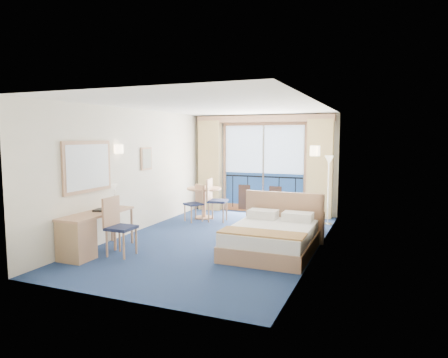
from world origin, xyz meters
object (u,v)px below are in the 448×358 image
Objects in this scene: bed at (272,237)px; desk at (81,235)px; floor_lamp at (329,173)px; round_table at (204,195)px; table_chair_b at (196,201)px; nightstand at (313,225)px; table_chair_a at (214,197)px; armchair at (295,211)px; desk_chair at (117,223)px.

bed reaches higher than desk.
floor_lamp is at bearing 50.03° from desk.
round_table is 0.41m from table_chair_b.
nightstand is 1.71m from floor_lamp.
table_chair_a is 0.45m from table_chair_b.
table_chair_a reaches higher than table_chair_b.
desk is 1.77× the size of round_table.
bed is 2.11m from armchair.
bed is 1.82× the size of desk_chair.
armchair is (-0.04, 2.11, 0.11)m from bed.
round_table is 0.97× the size of table_chair_b.
floor_lamp is 2.84m from table_chair_a.
bed is 1.21× the size of desk.
armchair reaches higher than desk.
floor_lamp is 3.29m from table_chair_b.
nightstand is 0.52× the size of desk_chair.
table_chair_a is (-2.06, 2.10, 0.32)m from bed.
round_table is 0.83× the size of table_chair_a.
table_chair_a is (0.39, -0.24, -0.00)m from round_table.
table_chair_a is at bearing 53.45° from table_chair_b.
desk is at bearing -97.67° from round_table.
nightstand is 0.64× the size of armchair.
armchair is 4.71m from desk.
desk_chair is 3.31m from table_chair_a.
bed is 2.96m from floor_lamp.
table_chair_b is at bearing 81.93° from desk.
table_chair_b is at bearing -0.16° from desk_chair.
armchair is 4.12m from desk_chair.
armchair is 0.80× the size of table_chair_a.
desk_chair reaches higher than desk.
desk is at bearing -65.52° from table_chair_b.
armchair is at bearing 36.44° from table_chair_b.
bed reaches higher than armchair.
floor_lamp is 1.81× the size of table_chair_b.
armchair is at bearing 125.63° from nightstand.
floor_lamp reaches higher than bed.
armchair is 1.25m from floor_lamp.
desk_chair is at bearing 40.29° from desk.
bed reaches higher than nightstand.
table_chair_a is (-2.58, 0.77, 0.33)m from nightstand.
desk is at bearing 25.62° from armchair.
round_table is (-2.41, 0.24, 0.21)m from armchair.
desk is at bearing -140.29° from nightstand.
nightstand is at bearing -18.86° from round_table.
desk_chair is 1.18× the size of round_table.
table_chair_a is 1.16× the size of table_chair_b.
table_chair_a reaches higher than nightstand.
bed is at bearing 65.28° from armchair.
desk_chair is 1.14× the size of table_chair_b.
bed is 3.16m from table_chair_b.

